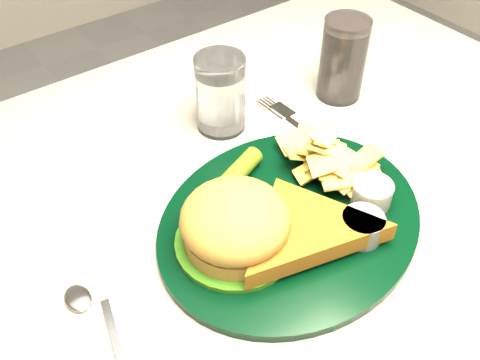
{
  "coord_description": "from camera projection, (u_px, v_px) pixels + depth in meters",
  "views": [
    {
      "loc": [
        -0.27,
        -0.38,
        1.24
      ],
      "look_at": [
        0.0,
        -0.01,
        0.8
      ],
      "focal_mm": 40.0,
      "sensor_mm": 36.0,
      "label": 1
    }
  ],
  "objects": [
    {
      "name": "cola_glass",
      "position": [
        343.0,
        59.0,
        0.81
      ],
      "size": [
        0.09,
        0.09,
        0.13
      ],
      "primitive_type": "cylinder",
      "rotation": [
        0.0,
        0.0,
        0.34
      ],
      "color": "black",
      "rests_on": "table"
    },
    {
      "name": "table",
      "position": [
        236.0,
        353.0,
        0.93
      ],
      "size": [
        1.2,
        0.8,
        0.75
      ],
      "primitive_type": null,
      "color": "gray",
      "rests_on": "ground"
    },
    {
      "name": "spoon",
      "position": [
        114.0,
        336.0,
        0.54
      ],
      "size": [
        0.06,
        0.13,
        0.01
      ],
      "primitive_type": null,
      "rotation": [
        0.0,
        0.0,
        -0.25
      ],
      "color": "silver",
      "rests_on": "table"
    },
    {
      "name": "dinner_plate",
      "position": [
        292.0,
        200.0,
        0.63
      ],
      "size": [
        0.4,
        0.35,
        0.08
      ],
      "primitive_type": null,
      "rotation": [
        0.0,
        0.0,
        0.19
      ],
      "color": "black",
      "rests_on": "table"
    },
    {
      "name": "water_glass",
      "position": [
        221.0,
        94.0,
        0.75
      ],
      "size": [
        0.07,
        0.07,
        0.11
      ],
      "primitive_type": "cylinder",
      "rotation": [
        0.0,
        0.0,
        0.0
      ],
      "color": "white",
      "rests_on": "table"
    },
    {
      "name": "fork_napkin",
      "position": [
        313.0,
        137.0,
        0.76
      ],
      "size": [
        0.13,
        0.17,
        0.01
      ],
      "primitive_type": null,
      "rotation": [
        0.0,
        0.0,
        0.03
      ],
      "color": "white",
      "rests_on": "table"
    }
  ]
}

